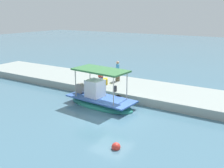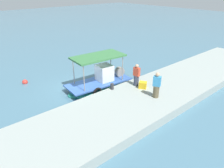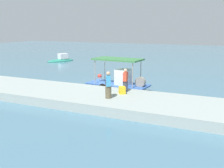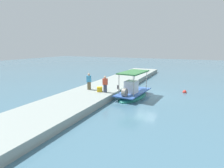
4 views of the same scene
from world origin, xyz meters
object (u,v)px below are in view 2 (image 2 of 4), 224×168
object	(u,v)px
mooring_bollard	(112,86)
fisherman_by_crate	(136,76)
main_fishing_boat	(100,83)
cargo_crate	(143,85)
marker_buoy	(25,82)
fisherman_near_bollard	(157,86)

from	to	relation	value
mooring_bollard	fisherman_by_crate	bearing A→B (deg)	-20.63
main_fishing_boat	fisherman_by_crate	distance (m)	2.99
fisherman_by_crate	cargo_crate	bearing A→B (deg)	-88.90
main_fishing_boat	marker_buoy	world-z (taller)	main_fishing_boat
main_fishing_boat	fisherman_near_bollard	xyz separation A→B (m)	(1.17, -4.51, 0.97)
fisherman_near_bollard	mooring_bollard	size ratio (longest dim) A/B	4.03
marker_buoy	cargo_crate	bearing A→B (deg)	-53.78
fisherman_near_bollard	fisherman_by_crate	xyz separation A→B (m)	(0.35, 2.11, -0.05)
cargo_crate	marker_buoy	distance (m)	9.66
fisherman_by_crate	cargo_crate	world-z (taller)	fisherman_by_crate
fisherman_near_bollard	cargo_crate	world-z (taller)	fisherman_near_bollard
marker_buoy	main_fishing_boat	bearing A→B (deg)	-48.67
fisherman_by_crate	fisherman_near_bollard	bearing A→B (deg)	-99.30
marker_buoy	mooring_bollard	bearing A→B (deg)	-58.84
main_fishing_boat	fisherman_by_crate	world-z (taller)	main_fishing_boat
fisherman_near_bollard	marker_buoy	bearing A→B (deg)	120.00
main_fishing_boat	marker_buoy	distance (m)	6.31
cargo_crate	mooring_bollard	bearing A→B (deg)	143.78
fisherman_by_crate	marker_buoy	xyz separation A→B (m)	(-5.68, 7.13, -1.27)
fisherman_near_bollard	mooring_bollard	distance (m)	3.17
main_fishing_boat	fisherman_by_crate	xyz separation A→B (m)	(1.52, -2.40, 0.93)
fisherman_by_crate	cargo_crate	size ratio (longest dim) A/B	3.15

